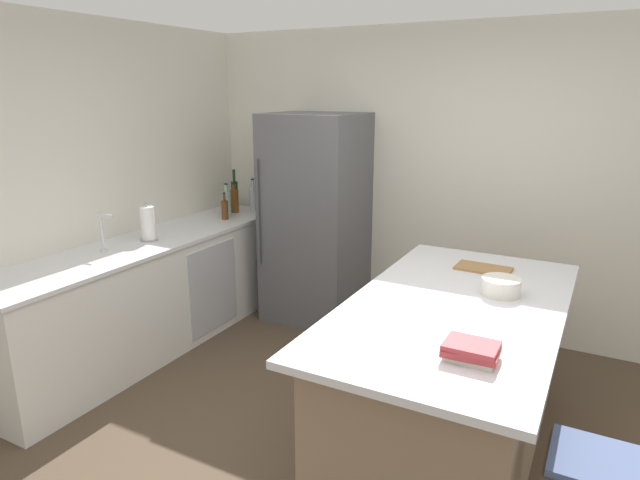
{
  "coord_description": "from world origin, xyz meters",
  "views": [
    {
      "loc": [
        1.11,
        -2.37,
        2.07
      ],
      "look_at": [
        -0.71,
        1.02,
        1.0
      ],
      "focal_mm": 30.57,
      "sensor_mm": 36.0,
      "label": 1
    }
  ],
  "objects_px": {
    "whiskey_bottle": "(235,200)",
    "cutting_board": "(483,268)",
    "olive_oil_bottle": "(227,202)",
    "syrup_bottle": "(225,209)",
    "refrigerator": "(315,219)",
    "paper_towel_roll": "(148,224)",
    "kitchen_island": "(451,378)",
    "mixing_bowl": "(501,286)",
    "wine_bottle": "(235,195)",
    "gin_bottle": "(227,203)",
    "sink_faucet": "(103,231)",
    "soda_bottle": "(253,198)",
    "cookbook_stack": "(471,351)"
  },
  "relations": [
    {
      "from": "wine_bottle",
      "to": "syrup_bottle",
      "type": "relative_size",
      "value": 1.61
    },
    {
      "from": "mixing_bowl",
      "to": "wine_bottle",
      "type": "bearing_deg",
      "value": 156.7
    },
    {
      "from": "wine_bottle",
      "to": "olive_oil_bottle",
      "type": "height_order",
      "value": "wine_bottle"
    },
    {
      "from": "sink_faucet",
      "to": "wine_bottle",
      "type": "bearing_deg",
      "value": 90.73
    },
    {
      "from": "refrigerator",
      "to": "cookbook_stack",
      "type": "xyz_separation_m",
      "value": [
        1.87,
        -2.01,
        0.04
      ]
    },
    {
      "from": "kitchen_island",
      "to": "cutting_board",
      "type": "xyz_separation_m",
      "value": [
        0.01,
        0.66,
        0.47
      ]
    },
    {
      "from": "olive_oil_bottle",
      "to": "syrup_bottle",
      "type": "bearing_deg",
      "value": -57.15
    },
    {
      "from": "paper_towel_roll",
      "to": "cutting_board",
      "type": "bearing_deg",
      "value": 9.96
    },
    {
      "from": "olive_oil_bottle",
      "to": "gin_bottle",
      "type": "height_order",
      "value": "gin_bottle"
    },
    {
      "from": "soda_bottle",
      "to": "wine_bottle",
      "type": "bearing_deg",
      "value": -144.5
    },
    {
      "from": "kitchen_island",
      "to": "mixing_bowl",
      "type": "xyz_separation_m",
      "value": [
        0.19,
        0.25,
        0.51
      ]
    },
    {
      "from": "cookbook_stack",
      "to": "sink_faucet",
      "type": "bearing_deg",
      "value": 170.96
    },
    {
      "from": "wine_bottle",
      "to": "gin_bottle",
      "type": "height_order",
      "value": "wine_bottle"
    },
    {
      "from": "gin_bottle",
      "to": "sink_faucet",
      "type": "bearing_deg",
      "value": -94.11
    },
    {
      "from": "cutting_board",
      "to": "paper_towel_roll",
      "type": "bearing_deg",
      "value": -170.04
    },
    {
      "from": "cookbook_stack",
      "to": "mixing_bowl",
      "type": "distance_m",
      "value": 0.87
    },
    {
      "from": "kitchen_island",
      "to": "mixing_bowl",
      "type": "height_order",
      "value": "mixing_bowl"
    },
    {
      "from": "olive_oil_bottle",
      "to": "syrup_bottle",
      "type": "height_order",
      "value": "olive_oil_bottle"
    },
    {
      "from": "soda_bottle",
      "to": "mixing_bowl",
      "type": "relative_size",
      "value": 1.41
    },
    {
      "from": "kitchen_island",
      "to": "soda_bottle",
      "type": "height_order",
      "value": "soda_bottle"
    },
    {
      "from": "refrigerator",
      "to": "syrup_bottle",
      "type": "bearing_deg",
      "value": -158.85
    },
    {
      "from": "refrigerator",
      "to": "olive_oil_bottle",
      "type": "height_order",
      "value": "refrigerator"
    },
    {
      "from": "gin_bottle",
      "to": "cookbook_stack",
      "type": "bearing_deg",
      "value": -33.47
    },
    {
      "from": "wine_bottle",
      "to": "mixing_bowl",
      "type": "xyz_separation_m",
      "value": [
        2.78,
        -1.2,
        -0.09
      ]
    },
    {
      "from": "soda_bottle",
      "to": "cookbook_stack",
      "type": "distance_m",
      "value": 3.44
    },
    {
      "from": "whiskey_bottle",
      "to": "cutting_board",
      "type": "relative_size",
      "value": 0.82
    },
    {
      "from": "wine_bottle",
      "to": "mixing_bowl",
      "type": "relative_size",
      "value": 1.82
    },
    {
      "from": "sink_faucet",
      "to": "cutting_board",
      "type": "xyz_separation_m",
      "value": [
        2.58,
        0.83,
        -0.13
      ]
    },
    {
      "from": "soda_bottle",
      "to": "syrup_bottle",
      "type": "height_order",
      "value": "soda_bottle"
    },
    {
      "from": "paper_towel_roll",
      "to": "wine_bottle",
      "type": "xyz_separation_m",
      "value": [
        -0.07,
        1.23,
        0.02
      ]
    },
    {
      "from": "sink_faucet",
      "to": "cookbook_stack",
      "type": "bearing_deg",
      "value": -9.04
    },
    {
      "from": "olive_oil_bottle",
      "to": "wine_bottle",
      "type": "bearing_deg",
      "value": 102.27
    },
    {
      "from": "cookbook_stack",
      "to": "whiskey_bottle",
      "type": "bearing_deg",
      "value": 144.23
    },
    {
      "from": "refrigerator",
      "to": "paper_towel_roll",
      "type": "relative_size",
      "value": 6.01
    },
    {
      "from": "cookbook_stack",
      "to": "cutting_board",
      "type": "bearing_deg",
      "value": 99.77
    },
    {
      "from": "sink_faucet",
      "to": "cutting_board",
      "type": "relative_size",
      "value": 0.85
    },
    {
      "from": "kitchen_island",
      "to": "paper_towel_roll",
      "type": "xyz_separation_m",
      "value": [
        -2.52,
        0.22,
        0.57
      ]
    },
    {
      "from": "olive_oil_bottle",
      "to": "soda_bottle",
      "type": "bearing_deg",
      "value": 69.83
    },
    {
      "from": "gin_bottle",
      "to": "cutting_board",
      "type": "height_order",
      "value": "gin_bottle"
    },
    {
      "from": "cookbook_stack",
      "to": "cutting_board",
      "type": "relative_size",
      "value": 0.69
    },
    {
      "from": "soda_bottle",
      "to": "cookbook_stack",
      "type": "bearing_deg",
      "value": -39.1
    },
    {
      "from": "wine_bottle",
      "to": "olive_oil_bottle",
      "type": "relative_size",
      "value": 1.35
    },
    {
      "from": "paper_towel_roll",
      "to": "sink_faucet",
      "type": "bearing_deg",
      "value": -97.99
    },
    {
      "from": "refrigerator",
      "to": "olive_oil_bottle",
      "type": "relative_size",
      "value": 6.27
    },
    {
      "from": "refrigerator",
      "to": "gin_bottle",
      "type": "xyz_separation_m",
      "value": [
        -0.83,
        -0.22,
        0.1
      ]
    },
    {
      "from": "sink_faucet",
      "to": "mixing_bowl",
      "type": "bearing_deg",
      "value": 8.74
    },
    {
      "from": "wine_bottle",
      "to": "refrigerator",
      "type": "bearing_deg",
      "value": -3.59
    },
    {
      "from": "olive_oil_bottle",
      "to": "cookbook_stack",
      "type": "distance_m",
      "value": 3.35
    },
    {
      "from": "wine_bottle",
      "to": "cutting_board",
      "type": "height_order",
      "value": "wine_bottle"
    },
    {
      "from": "paper_towel_roll",
      "to": "olive_oil_bottle",
      "type": "relative_size",
      "value": 1.04
    }
  ]
}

